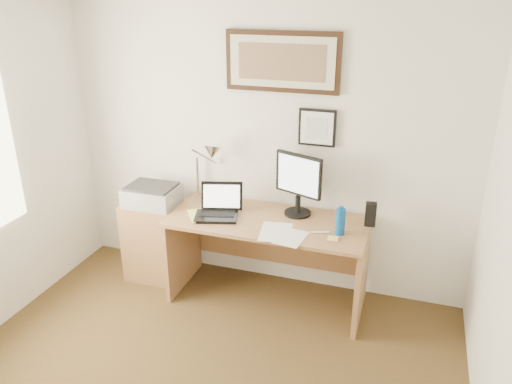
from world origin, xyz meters
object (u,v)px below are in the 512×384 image
at_px(book, 190,217).
at_px(laptop, 218,209).
at_px(lcd_monitor, 298,182).
at_px(printer, 152,195).
at_px(side_cabinet, 156,240).
at_px(desk, 270,241).
at_px(water_bottle, 340,222).

xyz_separation_m(book, laptop, (0.20, 0.12, 0.05)).
distance_m(lcd_monitor, printer, 1.29).
xyz_separation_m(side_cabinet, laptop, (0.66, -0.10, 0.44)).
height_order(book, desk, book).
height_order(water_bottle, book, water_bottle).
distance_m(water_bottle, lcd_monitor, 0.50).
bearing_deg(side_cabinet, lcd_monitor, 5.41).
bearing_deg(desk, lcd_monitor, 22.86).
xyz_separation_m(laptop, lcd_monitor, (0.61, 0.22, 0.23)).
xyz_separation_m(side_cabinet, desk, (1.07, 0.04, 0.15)).
bearing_deg(laptop, side_cabinet, 171.40).
xyz_separation_m(side_cabinet, printer, (0.01, -0.03, 0.45)).
xyz_separation_m(water_bottle, laptop, (-1.00, 0.02, -0.05)).
distance_m(book, laptop, 0.24).
bearing_deg(desk, laptop, -161.68).
bearing_deg(laptop, water_bottle, -1.27).
relative_size(water_bottle, printer, 0.47).
relative_size(water_bottle, lcd_monitor, 0.40).
height_order(side_cabinet, lcd_monitor, lcd_monitor).
height_order(side_cabinet, desk, desk).
distance_m(laptop, lcd_monitor, 0.69).
xyz_separation_m(water_bottle, lcd_monitor, (-0.39, 0.24, 0.19)).
bearing_deg(side_cabinet, book, -25.32).
bearing_deg(lcd_monitor, laptop, -160.15).
bearing_deg(book, water_bottle, 4.53).
distance_m(side_cabinet, printer, 0.45).
relative_size(water_bottle, laptop, 0.52).
height_order(desk, laptop, laptop).
xyz_separation_m(book, lcd_monitor, (0.81, 0.34, 0.28)).
xyz_separation_m(side_cabinet, lcd_monitor, (1.27, 0.12, 0.68)).
bearing_deg(desk, water_bottle, -14.89).
height_order(water_bottle, laptop, laptop).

